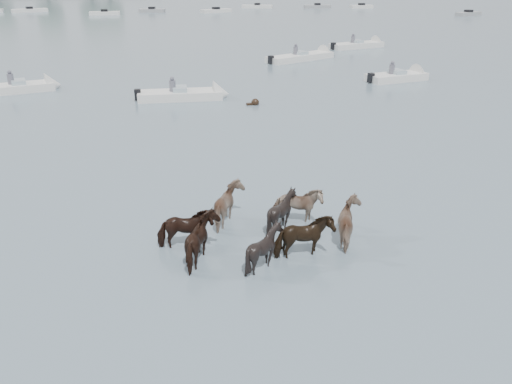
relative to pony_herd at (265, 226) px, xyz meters
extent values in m
plane|color=slate|center=(-0.18, -2.19, -0.52)|extent=(400.00, 400.00, 0.00)
imported|color=black|center=(-2.15, 0.27, -0.01)|extent=(1.55, 0.78, 1.27)
imported|color=#7E6A55|center=(-0.65, 1.42, 0.01)|extent=(1.17, 1.35, 1.30)
imported|color=black|center=(0.72, 0.69, -0.02)|extent=(1.19, 1.07, 1.25)
imported|color=gray|center=(1.26, 0.92, -0.01)|extent=(1.62, 1.04, 1.26)
imported|color=black|center=(-1.77, -0.54, 0.02)|extent=(1.14, 1.33, 1.33)
imported|color=black|center=(-0.35, -1.21, -0.02)|extent=(1.24, 1.13, 1.24)
imported|color=black|center=(0.76, -1.02, 0.01)|extent=(1.58, 0.78, 1.30)
imported|color=gray|center=(2.36, -0.54, 0.00)|extent=(1.17, 1.34, 1.29)
sphere|color=black|center=(3.77, 15.14, -0.40)|extent=(0.44, 0.44, 0.44)
cube|color=black|center=(3.52, 15.14, -0.50)|extent=(0.50, 0.22, 0.18)
cube|color=silver|center=(-9.28, 22.00, -0.32)|extent=(4.20, 2.35, 0.55)
cone|color=silver|center=(-7.33, 22.39, -0.32)|extent=(1.20, 1.75, 1.60)
cube|color=#99ADB7|center=(-9.28, 22.00, 0.03)|extent=(1.00, 1.26, 0.35)
cylinder|color=#595966|center=(-9.68, 22.00, 0.23)|extent=(0.36, 0.36, 0.70)
sphere|color=#595966|center=(-9.68, 22.00, 0.68)|extent=(0.24, 0.24, 0.24)
cube|color=silver|center=(-0.06, 17.52, -0.32)|extent=(4.89, 2.07, 0.55)
cone|color=silver|center=(2.30, 17.28, -0.32)|extent=(1.06, 1.68, 1.60)
cube|color=#99ADB7|center=(-0.06, 17.52, 0.03)|extent=(0.91, 1.20, 0.35)
cube|color=black|center=(-2.43, 17.76, -0.17)|extent=(0.38, 0.38, 0.60)
cylinder|color=#595966|center=(-0.46, 17.52, 0.23)|extent=(0.36, 0.36, 0.70)
sphere|color=#595966|center=(-0.46, 17.52, 0.68)|extent=(0.24, 0.24, 0.24)
cube|color=silver|center=(11.10, 28.45, -0.32)|extent=(6.28, 3.84, 0.55)
cone|color=silver|center=(13.93, 29.63, -0.32)|extent=(1.45, 1.82, 1.60)
cube|color=#99ADB7|center=(11.10, 28.45, 0.03)|extent=(1.17, 1.34, 0.35)
cube|color=black|center=(8.27, 27.27, -0.17)|extent=(0.46, 0.46, 0.60)
cylinder|color=#595966|center=(10.70, 28.45, 0.23)|extent=(0.36, 0.36, 0.70)
sphere|color=#595966|center=(10.70, 28.45, 0.68)|extent=(0.24, 0.24, 0.24)
cube|color=silver|center=(14.57, 19.03, -0.32)|extent=(4.28, 2.17, 0.55)
cone|color=silver|center=(16.60, 19.32, -0.32)|extent=(1.12, 1.71, 1.60)
cube|color=#99ADB7|center=(14.57, 19.03, 0.03)|extent=(0.95, 1.22, 0.35)
cube|color=black|center=(12.54, 18.74, -0.17)|extent=(0.40, 0.40, 0.60)
cylinder|color=#595966|center=(14.17, 19.03, 0.23)|extent=(0.36, 0.36, 0.70)
sphere|color=#595966|center=(14.17, 19.03, 0.68)|extent=(0.24, 0.24, 0.24)
cube|color=silver|center=(18.50, 33.62, -0.32)|extent=(5.52, 2.71, 0.55)
cone|color=silver|center=(21.09, 34.19, -0.32)|extent=(1.22, 1.76, 1.60)
cube|color=#99ADB7|center=(18.50, 33.62, 0.03)|extent=(1.02, 1.27, 0.35)
cube|color=black|center=(15.91, 33.05, -0.17)|extent=(0.42, 0.42, 0.60)
cylinder|color=#595966|center=(18.10, 33.62, 0.23)|extent=(0.36, 0.36, 0.70)
sphere|color=#595966|center=(18.10, 33.62, 0.68)|extent=(0.24, 0.24, 0.24)
cube|color=silver|center=(-16.22, 85.43, -0.30)|extent=(5.76, 3.08, 0.60)
cube|color=black|center=(-16.22, 85.43, 0.08)|extent=(1.25, 1.25, 0.50)
cube|color=silver|center=(-4.20, 76.39, -0.30)|extent=(4.69, 1.79, 0.60)
cube|color=black|center=(-4.20, 76.39, 0.08)|extent=(1.06, 1.06, 0.50)
cube|color=gray|center=(3.36, 79.72, -0.30)|extent=(4.43, 2.66, 0.60)
cube|color=black|center=(3.36, 79.72, 0.08)|extent=(1.25, 1.25, 0.50)
cube|color=silver|center=(13.47, 76.51, -0.30)|extent=(5.39, 3.13, 0.60)
cube|color=black|center=(13.47, 76.51, 0.08)|extent=(1.27, 1.27, 0.50)
cube|color=silver|center=(22.63, 84.37, -0.30)|extent=(5.71, 3.42, 0.60)
cube|color=black|center=(22.63, 84.37, 0.08)|extent=(1.30, 1.30, 0.50)
cube|color=gray|center=(33.10, 81.39, -0.30)|extent=(4.95, 2.29, 0.60)
cube|color=black|center=(33.10, 81.39, 0.08)|extent=(1.16, 1.16, 0.50)
cube|color=silver|center=(40.80, 79.22, -0.30)|extent=(4.09, 1.74, 0.60)
cube|color=black|center=(40.80, 79.22, 0.08)|extent=(1.06, 1.06, 0.50)
cube|color=gray|center=(49.89, 60.73, -0.30)|extent=(4.86, 2.96, 0.60)
cube|color=black|center=(49.89, 60.73, 0.08)|extent=(1.28, 1.28, 0.50)
camera|label=1|loc=(-3.51, -12.19, 6.54)|focal=36.50mm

